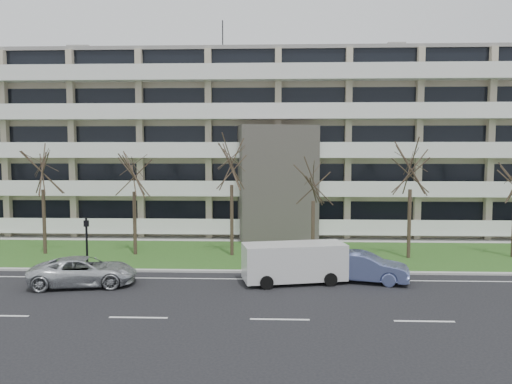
{
  "coord_description": "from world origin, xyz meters",
  "views": [
    {
      "loc": [
        -0.21,
        -20.41,
        7.1
      ],
      "look_at": [
        -1.39,
        10.0,
        4.53
      ],
      "focal_mm": 35.0,
      "sensor_mm": 36.0,
      "label": 1
    }
  ],
  "objects_px": {
    "blue_sedan": "(363,267)",
    "white_van": "(295,259)",
    "silver_pickup": "(84,271)",
    "pedestrian_signal": "(87,238)"
  },
  "relations": [
    {
      "from": "blue_sedan",
      "to": "white_van",
      "type": "distance_m",
      "value": 3.7
    },
    {
      "from": "silver_pickup",
      "to": "pedestrian_signal",
      "type": "xyz_separation_m",
      "value": [
        -0.84,
        2.68,
        1.29
      ]
    },
    {
      "from": "silver_pickup",
      "to": "pedestrian_signal",
      "type": "distance_m",
      "value": 3.09
    },
    {
      "from": "silver_pickup",
      "to": "white_van",
      "type": "height_order",
      "value": "white_van"
    },
    {
      "from": "silver_pickup",
      "to": "blue_sedan",
      "type": "bearing_deg",
      "value": -94.24
    },
    {
      "from": "blue_sedan",
      "to": "pedestrian_signal",
      "type": "xyz_separation_m",
      "value": [
        -15.61,
        1.33,
        1.24
      ]
    },
    {
      "from": "blue_sedan",
      "to": "pedestrian_signal",
      "type": "bearing_deg",
      "value": 99.47
    },
    {
      "from": "blue_sedan",
      "to": "white_van",
      "type": "height_order",
      "value": "white_van"
    },
    {
      "from": "white_van",
      "to": "pedestrian_signal",
      "type": "height_order",
      "value": "pedestrian_signal"
    },
    {
      "from": "white_van",
      "to": "pedestrian_signal",
      "type": "relative_size",
      "value": 1.79
    }
  ]
}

